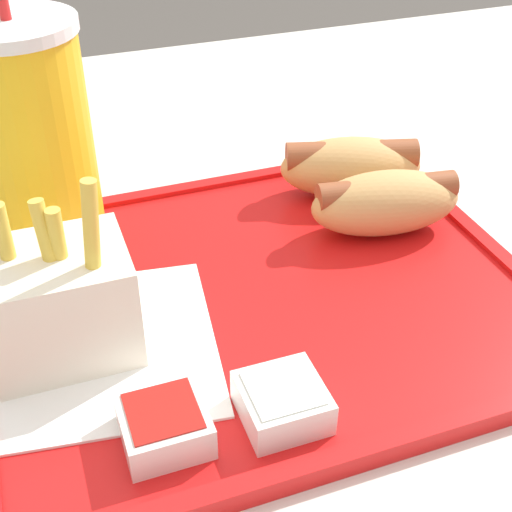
{
  "coord_description": "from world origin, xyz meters",
  "views": [
    {
      "loc": [
        -0.14,
        -0.4,
        1.09
      ],
      "look_at": [
        -0.01,
        -0.04,
        0.81
      ],
      "focal_mm": 50.0,
      "sensor_mm": 36.0,
      "label": 1
    }
  ],
  "objects_px": {
    "sauce_cup_ketchup": "(164,424)",
    "sauce_cup_mayo": "(282,401)",
    "hot_dog_near": "(387,202)",
    "fries_carton": "(60,302)",
    "hot_dog_far": "(351,165)",
    "soda_cup": "(32,145)"
  },
  "relations": [
    {
      "from": "sauce_cup_ketchup",
      "to": "hot_dog_far",
      "type": "bearing_deg",
      "value": 44.1
    },
    {
      "from": "hot_dog_near",
      "to": "fries_carton",
      "type": "relative_size",
      "value": 0.98
    },
    {
      "from": "hot_dog_far",
      "to": "sauce_cup_mayo",
      "type": "xyz_separation_m",
      "value": [
        -0.14,
        -0.21,
        -0.02
      ]
    },
    {
      "from": "fries_carton",
      "to": "hot_dog_far",
      "type": "bearing_deg",
      "value": 24.31
    },
    {
      "from": "hot_dog_near",
      "to": "sauce_cup_mayo",
      "type": "bearing_deg",
      "value": -134.11
    },
    {
      "from": "soda_cup",
      "to": "hot_dog_far",
      "type": "bearing_deg",
      "value": -0.59
    },
    {
      "from": "fries_carton",
      "to": "sauce_cup_mayo",
      "type": "bearing_deg",
      "value": -42.58
    },
    {
      "from": "sauce_cup_mayo",
      "to": "fries_carton",
      "type": "bearing_deg",
      "value": 137.42
    },
    {
      "from": "hot_dog_near",
      "to": "sauce_cup_mayo",
      "type": "height_order",
      "value": "hot_dog_near"
    },
    {
      "from": "fries_carton",
      "to": "sauce_cup_mayo",
      "type": "height_order",
      "value": "fries_carton"
    },
    {
      "from": "fries_carton",
      "to": "hot_dog_near",
      "type": "bearing_deg",
      "value": 11.56
    },
    {
      "from": "hot_dog_far",
      "to": "hot_dog_near",
      "type": "xyz_separation_m",
      "value": [
        -0.0,
        -0.06,
        -0.0
      ]
    },
    {
      "from": "fries_carton",
      "to": "sauce_cup_ketchup",
      "type": "distance_m",
      "value": 0.1
    },
    {
      "from": "soda_cup",
      "to": "sauce_cup_mayo",
      "type": "bearing_deg",
      "value": -64.39
    },
    {
      "from": "sauce_cup_mayo",
      "to": "soda_cup",
      "type": "bearing_deg",
      "value": 115.61
    },
    {
      "from": "sauce_cup_ketchup",
      "to": "hot_dog_near",
      "type": "bearing_deg",
      "value": 34.02
    },
    {
      "from": "sauce_cup_mayo",
      "to": "sauce_cup_ketchup",
      "type": "height_order",
      "value": "same"
    },
    {
      "from": "hot_dog_near",
      "to": "sauce_cup_ketchup",
      "type": "distance_m",
      "value": 0.25
    },
    {
      "from": "soda_cup",
      "to": "fries_carton",
      "type": "xyz_separation_m",
      "value": [
        -0.0,
        -0.12,
        -0.05
      ]
    },
    {
      "from": "sauce_cup_ketchup",
      "to": "soda_cup",
      "type": "bearing_deg",
      "value": 99.87
    },
    {
      "from": "sauce_cup_ketchup",
      "to": "sauce_cup_mayo",
      "type": "bearing_deg",
      "value": -5.74
    },
    {
      "from": "hot_dog_far",
      "to": "sauce_cup_ketchup",
      "type": "bearing_deg",
      "value": -135.9
    }
  ]
}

